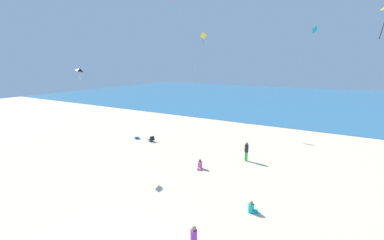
% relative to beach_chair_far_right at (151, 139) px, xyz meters
% --- Properties ---
extents(ground_plane, '(120.00, 120.00, 0.00)m').
position_rel_beach_chair_far_right_xyz_m(ground_plane, '(8.09, -3.23, -0.26)').
color(ground_plane, beige).
extents(ocean_water, '(120.00, 60.00, 0.05)m').
position_rel_beach_chair_far_right_xyz_m(ocean_water, '(8.09, 42.60, -0.23)').
color(ocean_water, teal).
rests_on(ocean_water, ground_plane).
extents(beach_chair_far_right, '(0.76, 0.68, 0.58)m').
position_rel_beach_chair_far_right_xyz_m(beach_chair_far_right, '(0.00, 0.00, 0.00)').
color(beach_chair_far_right, black).
rests_on(beach_chair_far_right, ground_plane).
extents(cooler_box, '(0.70, 0.68, 0.29)m').
position_rel_beach_chair_far_right_xyz_m(cooler_box, '(-2.05, 0.03, -0.11)').
color(cooler_box, '#2D56B7').
rests_on(cooler_box, ground_plane).
extents(person_0, '(0.60, 0.43, 0.68)m').
position_rel_beach_chair_far_right_xyz_m(person_0, '(12.53, -7.05, -0.01)').
color(person_0, '#19ADB2').
rests_on(person_0, ground_plane).
extents(person_1, '(0.45, 0.45, 1.60)m').
position_rel_beach_chair_far_right_xyz_m(person_1, '(10.12, -0.23, 0.67)').
color(person_1, green).
rests_on(person_1, ground_plane).
extents(person_2, '(0.47, 0.66, 0.75)m').
position_rel_beach_chair_far_right_xyz_m(person_2, '(7.49, -3.46, 0.02)').
color(person_2, '#D8599E').
rests_on(person_2, ground_plane).
extents(person_3, '(0.37, 0.37, 1.39)m').
position_rel_beach_chair_far_right_xyz_m(person_3, '(11.29, -11.22, 0.55)').
color(person_3, black).
rests_on(person_3, ground_plane).
extents(kite_yellow, '(0.88, 0.24, 1.65)m').
position_rel_beach_chair_far_right_xyz_m(kite_yellow, '(1.48, 8.71, 10.93)').
color(kite_yellow, yellow).
extents(kite_pink, '(0.29, 0.38, 1.28)m').
position_rel_beach_chair_far_right_xyz_m(kite_pink, '(-2.22, 13.74, 7.12)').
color(kite_pink, pink).
extents(kite_black, '(0.84, 0.88, 1.14)m').
position_rel_beach_chair_far_right_xyz_m(kite_black, '(-1.67, -6.30, 7.14)').
color(kite_black, black).
extents(kite_teal, '(0.50, 0.99, 2.02)m').
position_rel_beach_chair_far_right_xyz_m(kite_teal, '(13.07, 16.75, 11.81)').
color(kite_teal, '#1EADAD').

